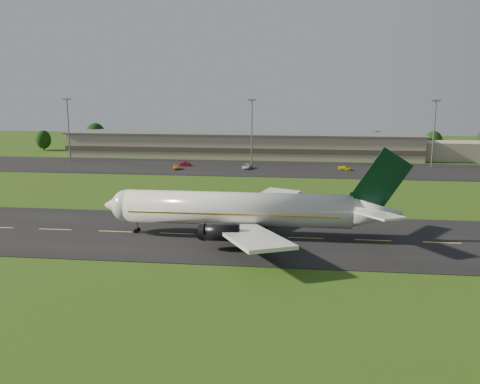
# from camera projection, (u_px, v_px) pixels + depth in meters

# --- Properties ---
(ground) EXTENTS (360.00, 360.00, 0.00)m
(ground) POSITION_uv_depth(u_px,v_px,m) (177.00, 234.00, 91.84)
(ground) COLOR #2C4B12
(ground) RESTS_ON ground
(taxiway) EXTENTS (220.00, 30.00, 0.10)m
(taxiway) POSITION_uv_depth(u_px,v_px,m) (177.00, 234.00, 91.83)
(taxiway) COLOR black
(taxiway) RESTS_ON ground
(apron) EXTENTS (260.00, 30.00, 0.10)m
(apron) POSITION_uv_depth(u_px,v_px,m) (233.00, 168.00, 161.81)
(apron) COLOR black
(apron) RESTS_ON ground
(airliner) EXTENTS (51.22, 42.18, 15.57)m
(airliner) POSITION_uv_depth(u_px,v_px,m) (242.00, 210.00, 89.57)
(airliner) COLOR white
(airliner) RESTS_ON ground
(terminal) EXTENTS (145.00, 16.00, 8.40)m
(terminal) POSITION_uv_depth(u_px,v_px,m) (260.00, 146.00, 183.76)
(terminal) COLOR tan
(terminal) RESTS_ON ground
(light_mast_west) EXTENTS (2.40, 1.20, 20.35)m
(light_mast_west) POSITION_uv_depth(u_px,v_px,m) (68.00, 122.00, 173.44)
(light_mast_west) COLOR gray
(light_mast_west) RESTS_ON ground
(light_mast_centre) EXTENTS (2.40, 1.20, 20.35)m
(light_mast_centre) POSITION_uv_depth(u_px,v_px,m) (252.00, 124.00, 166.41)
(light_mast_centre) COLOR gray
(light_mast_centre) RESTS_ON ground
(light_mast_east) EXTENTS (2.40, 1.20, 20.35)m
(light_mast_east) POSITION_uv_depth(u_px,v_px,m) (434.00, 125.00, 159.97)
(light_mast_east) COLOR gray
(light_mast_east) RESTS_ON ground
(tree_line) EXTENTS (199.75, 8.46, 10.53)m
(tree_line) POSITION_uv_depth(u_px,v_px,m) (340.00, 141.00, 189.48)
(tree_line) COLOR black
(tree_line) RESTS_ON ground
(service_vehicle_a) EXTENTS (2.53, 4.20, 1.34)m
(service_vehicle_a) POSITION_uv_depth(u_px,v_px,m) (176.00, 167.00, 158.28)
(service_vehicle_a) COLOR orange
(service_vehicle_a) RESTS_ON apron
(service_vehicle_b) EXTENTS (3.74, 1.41, 1.22)m
(service_vehicle_b) POSITION_uv_depth(u_px,v_px,m) (185.00, 164.00, 164.81)
(service_vehicle_b) COLOR maroon
(service_vehicle_b) RESTS_ON apron
(service_vehicle_c) EXTENTS (3.00, 5.31, 1.40)m
(service_vehicle_c) POSITION_uv_depth(u_px,v_px,m) (247.00, 166.00, 159.52)
(service_vehicle_c) COLOR silver
(service_vehicle_c) RESTS_ON apron
(service_vehicle_d) EXTENTS (4.40, 2.73, 1.19)m
(service_vehicle_d) POSITION_uv_depth(u_px,v_px,m) (345.00, 168.00, 156.71)
(service_vehicle_d) COLOR gold
(service_vehicle_d) RESTS_ON apron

